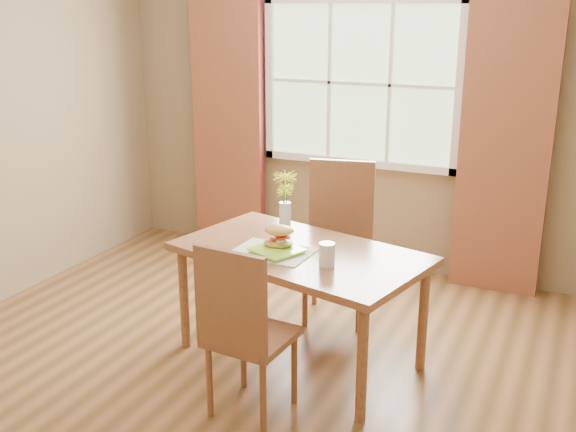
% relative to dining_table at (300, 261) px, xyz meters
% --- Properties ---
extents(room, '(4.24, 3.84, 2.74)m').
position_rel_dining_table_xyz_m(room, '(-0.23, -0.19, 0.71)').
color(room, brown).
rests_on(room, ground).
extents(window, '(1.62, 0.06, 1.32)m').
position_rel_dining_table_xyz_m(window, '(-0.23, 1.69, 0.86)').
color(window, '#A6C897').
rests_on(window, room).
extents(curtain_left, '(0.65, 0.08, 2.20)m').
position_rel_dining_table_xyz_m(curtain_left, '(-1.38, 1.59, 0.46)').
color(curtain_left, maroon).
rests_on(curtain_left, room).
extents(curtain_right, '(0.65, 0.08, 2.20)m').
position_rel_dining_table_xyz_m(curtain_right, '(0.92, 1.59, 0.46)').
color(curtain_right, maroon).
rests_on(curtain_right, room).
extents(dining_table, '(1.60, 1.13, 0.71)m').
position_rel_dining_table_xyz_m(dining_table, '(0.00, 0.00, 0.00)').
color(dining_table, '#905B37').
rests_on(dining_table, room).
extents(chair_near, '(0.43, 0.43, 0.97)m').
position_rel_dining_table_xyz_m(chair_near, '(-0.01, -0.70, -0.10)').
color(chair_near, brown).
rests_on(chair_near, room).
extents(chair_far, '(0.54, 0.54, 1.08)m').
position_rel_dining_table_xyz_m(chair_far, '(-0.02, 0.71, -0.04)').
color(chair_far, brown).
rests_on(chair_far, room).
extents(placemat, '(0.46, 0.35, 0.01)m').
position_rel_dining_table_xyz_m(placemat, '(-0.13, -0.11, 0.08)').
color(placemat, beige).
rests_on(placemat, dining_table).
extents(plate, '(0.34, 0.34, 0.01)m').
position_rel_dining_table_xyz_m(plate, '(-0.10, -0.11, 0.09)').
color(plate, '#95D435').
rests_on(plate, placemat).
extents(croissant_sandwich, '(0.21, 0.17, 0.14)m').
position_rel_dining_table_xyz_m(croissant_sandwich, '(-0.11, -0.06, 0.16)').
color(croissant_sandwich, '#FAC455').
rests_on(croissant_sandwich, plate).
extents(water_glass, '(0.09, 0.09, 0.13)m').
position_rel_dining_table_xyz_m(water_glass, '(0.24, -0.17, 0.14)').
color(water_glass, silver).
rests_on(water_glass, dining_table).
extents(flower_vase, '(0.16, 0.16, 0.38)m').
position_rel_dining_table_xyz_m(flower_vase, '(-0.23, 0.29, 0.30)').
color(flower_vase, silver).
rests_on(flower_vase, dining_table).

